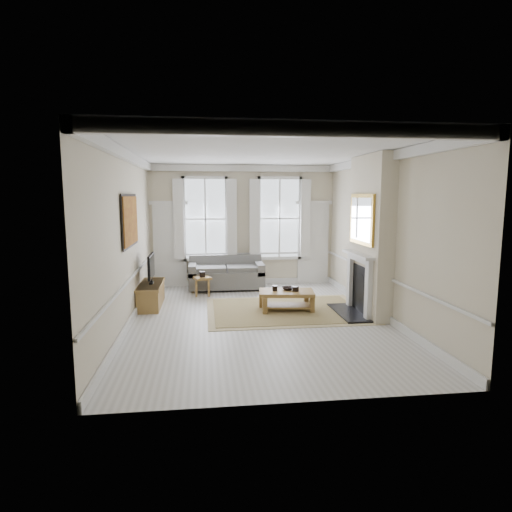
{
  "coord_description": "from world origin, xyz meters",
  "views": [
    {
      "loc": [
        -1.09,
        -8.49,
        2.54
      ],
      "look_at": [
        0.01,
        0.59,
        1.25
      ],
      "focal_mm": 30.0,
      "sensor_mm": 36.0,
      "label": 1
    }
  ],
  "objects": [
    {
      "name": "bowl",
      "position": [
        0.75,
        0.73,
        0.48
      ],
      "size": [
        0.3,
        0.3,
        0.06
      ],
      "primitive_type": "imported",
      "rotation": [
        0.0,
        0.0,
        0.17
      ],
      "color": "black",
      "rests_on": "coffee_table"
    },
    {
      "name": "door_right",
      "position": [
        2.05,
        3.56,
        1.15
      ],
      "size": [
        0.9,
        0.08,
        2.3
      ],
      "primitive_type": "cube",
      "color": "silver",
      "rests_on": "floor"
    },
    {
      "name": "window_right",
      "position": [
        1.05,
        3.55,
        1.9
      ],
      "size": [
        1.26,
        0.2,
        2.2
      ],
      "primitive_type": null,
      "color": "#B2BCC6",
      "rests_on": "back_wall"
    },
    {
      "name": "left_wall",
      "position": [
        -2.6,
        0.0,
        1.7
      ],
      "size": [
        0.0,
        7.2,
        7.2
      ],
      "primitive_type": "plane",
      "rotation": [
        1.57,
        0.0,
        1.57
      ],
      "color": "beige",
      "rests_on": "floor"
    },
    {
      "name": "side_table",
      "position": [
        -1.16,
        2.33,
        0.38
      ],
      "size": [
        0.5,
        0.5,
        0.49
      ],
      "rotation": [
        0.0,
        0.0,
        0.31
      ],
      "color": "brown",
      "rests_on": "floor"
    },
    {
      "name": "ceramic_pot_a",
      "position": [
        0.45,
        0.68,
        0.51
      ],
      "size": [
        0.12,
        0.12,
        0.12
      ],
      "primitive_type": "cylinder",
      "color": "black",
      "rests_on": "coffee_table"
    },
    {
      "name": "sofa",
      "position": [
        -0.51,
        3.11,
        0.37
      ],
      "size": [
        2.03,
        0.99,
        0.9
      ],
      "color": "#605F5D",
      "rests_on": "floor"
    },
    {
      "name": "tv",
      "position": [
        -2.32,
        1.43,
        0.93
      ],
      "size": [
        0.08,
        0.9,
        0.68
      ],
      "color": "black",
      "rests_on": "tv_stand"
    },
    {
      "name": "hearth",
      "position": [
        2.0,
        0.2,
        0.03
      ],
      "size": [
        0.55,
        1.5,
        0.05
      ],
      "primitive_type": "cube",
      "color": "black",
      "rests_on": "floor"
    },
    {
      "name": "painting",
      "position": [
        -2.56,
        0.3,
        2.05
      ],
      "size": [
        0.05,
        1.66,
        1.06
      ],
      "primitive_type": "cube",
      "color": "#AD711D",
      "rests_on": "left_wall"
    },
    {
      "name": "back_wall",
      "position": [
        0.0,
        3.6,
        1.7
      ],
      "size": [
        5.2,
        0.0,
        5.2
      ],
      "primitive_type": "plane",
      "rotation": [
        1.57,
        0.0,
        0.0
      ],
      "color": "beige",
      "rests_on": "floor"
    },
    {
      "name": "ceiling",
      "position": [
        0.0,
        0.0,
        3.4
      ],
      "size": [
        7.2,
        7.2,
        0.0
      ],
      "primitive_type": "plane",
      "rotation": [
        3.14,
        0.0,
        0.0
      ],
      "color": "white",
      "rests_on": "back_wall"
    },
    {
      "name": "coffee_table",
      "position": [
        0.7,
        0.63,
        0.37
      ],
      "size": [
        1.28,
        0.84,
        0.45
      ],
      "rotation": [
        0.0,
        0.0,
        -0.13
      ],
      "color": "brown",
      "rests_on": "rug"
    },
    {
      "name": "floor",
      "position": [
        0.0,
        0.0,
        0.0
      ],
      "size": [
        7.2,
        7.2,
        0.0
      ],
      "primitive_type": "plane",
      "color": "#B7B5AD",
      "rests_on": "ground"
    },
    {
      "name": "door_left",
      "position": [
        -2.05,
        3.56,
        1.15
      ],
      "size": [
        0.9,
        0.08,
        2.3
      ],
      "primitive_type": "cube",
      "color": "silver",
      "rests_on": "floor"
    },
    {
      "name": "right_wall",
      "position": [
        2.6,
        0.0,
        1.7
      ],
      "size": [
        0.0,
        7.2,
        7.2
      ],
      "primitive_type": "plane",
      "rotation": [
        1.57,
        0.0,
        -1.57
      ],
      "color": "beige",
      "rests_on": "floor"
    },
    {
      "name": "fireplace",
      "position": [
        2.2,
        0.2,
        0.73
      ],
      "size": [
        0.21,
        1.45,
        1.33
      ],
      "color": "silver",
      "rests_on": "floor"
    },
    {
      "name": "ceramic_pot_b",
      "position": [
        0.9,
        0.58,
        0.5
      ],
      "size": [
        0.15,
        0.15,
        0.1
      ],
      "primitive_type": "cylinder",
      "color": "black",
      "rests_on": "coffee_table"
    },
    {
      "name": "chimney_breast",
      "position": [
        2.43,
        0.2,
        1.7
      ],
      "size": [
        0.35,
        1.7,
        3.38
      ],
      "primitive_type": "cube",
      "color": "beige",
      "rests_on": "floor"
    },
    {
      "name": "tv_stand",
      "position": [
        -2.34,
        1.43,
        0.27
      ],
      "size": [
        0.48,
        1.49,
        0.53
      ],
      "primitive_type": "cube",
      "color": "brown",
      "rests_on": "floor"
    },
    {
      "name": "mirror",
      "position": [
        2.21,
        0.2,
        2.05
      ],
      "size": [
        0.06,
        1.26,
        1.06
      ],
      "primitive_type": "cube",
      "color": "#B88C32",
      "rests_on": "chimney_breast"
    },
    {
      "name": "window_left",
      "position": [
        -1.05,
        3.55,
        1.9
      ],
      "size": [
        1.26,
        0.2,
        2.2
      ],
      "primitive_type": null,
      "color": "#B2BCC6",
      "rests_on": "back_wall"
    },
    {
      "name": "rug",
      "position": [
        0.7,
        0.63,
        0.01
      ],
      "size": [
        3.5,
        2.6,
        0.02
      ],
      "primitive_type": "cube",
      "color": "olive",
      "rests_on": "floor"
    }
  ]
}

